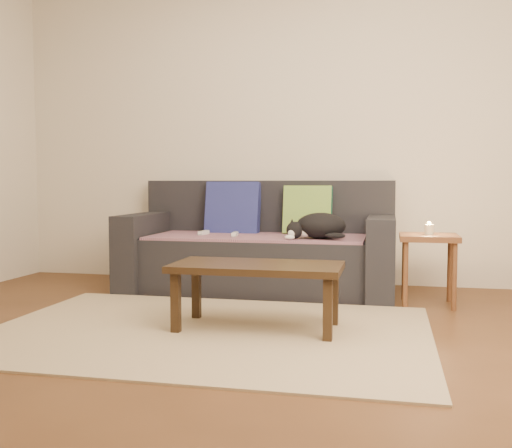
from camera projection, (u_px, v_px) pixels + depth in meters
name	position (u px, v px, depth m)	size (l,w,h in m)	color
ground	(199.00, 339.00, 3.27)	(4.50, 4.50, 0.00)	brown
back_wall	(271.00, 130.00, 5.13)	(4.50, 0.04, 2.60)	beige
sofa	(260.00, 251.00, 4.78)	(2.10, 0.94, 0.87)	#232328
throw_blanket	(258.00, 237.00, 4.68)	(1.66, 0.74, 0.02)	#422647
cushion_navy	(233.00, 209.00, 4.98)	(0.45, 0.11, 0.45)	#111749
cushion_green	(308.00, 210.00, 4.84)	(0.39, 0.10, 0.39)	#0E5C4A
cat	(319.00, 226.00, 4.40)	(0.47, 0.35, 0.19)	black
wii_remote_a	(204.00, 233.00, 4.76)	(0.15, 0.04, 0.03)	white
wii_remote_b	(235.00, 234.00, 4.62)	(0.15, 0.04, 0.03)	white
side_table	(429.00, 247.00, 4.15)	(0.40, 0.40, 0.49)	brown
candle	(429.00, 229.00, 4.15)	(0.06, 0.06, 0.09)	beige
rug	(207.00, 331.00, 3.41)	(2.50, 1.80, 0.01)	tan
coffee_table	(257.00, 272.00, 3.44)	(0.97, 0.49, 0.39)	black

